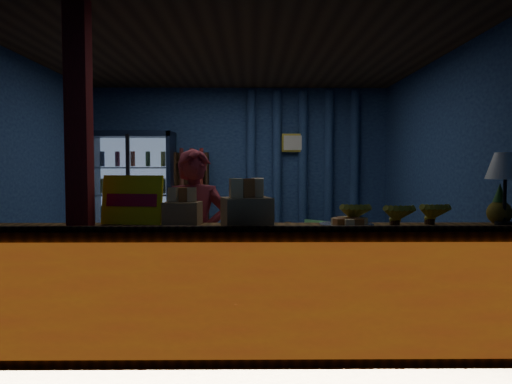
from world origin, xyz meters
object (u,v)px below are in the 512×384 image
shopkeeper (195,239)px  green_chair (309,243)px  table_lamp (505,169)px  pastry_tray (347,224)px

shopkeeper → green_chair: 3.00m
shopkeeper → table_lamp: bearing=-22.6°
pastry_tray → green_chair: bearing=88.1°
shopkeeper → table_lamp: size_ratio=2.82×
shopkeeper → pastry_tray: (1.19, -0.61, 0.20)m
shopkeeper → pastry_tray: size_ratio=3.81×
shopkeeper → table_lamp: (2.33, -0.66, 0.61)m
green_chair → pastry_tray: (-0.11, -3.28, 0.66)m
pastry_tray → table_lamp: bearing=-2.4°
shopkeeper → table_lamp: shopkeeper is taller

